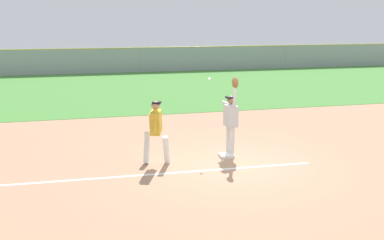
{
  "coord_description": "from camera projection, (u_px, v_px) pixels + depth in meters",
  "views": [
    {
      "loc": [
        -3.58,
        -10.64,
        3.86
      ],
      "look_at": [
        -0.86,
        0.92,
        1.05
      ],
      "focal_mm": 40.89,
      "sensor_mm": 36.0,
      "label": 1
    }
  ],
  "objects": [
    {
      "name": "ground_plane",
      "position": [
        231.0,
        164.0,
        11.77
      ],
      "size": [
        68.48,
        68.48,
        0.0
      ],
      "primitive_type": "plane",
      "color": "tan"
    },
    {
      "name": "outfield_grass",
      "position": [
        155.0,
        87.0,
        24.58
      ],
      "size": [
        44.77,
        14.19,
        0.01
      ],
      "primitive_type": "cube",
      "color": "#478438",
      "rests_on": "ground_plane"
    },
    {
      "name": "chalk_foul_line",
      "position": [
        81.0,
        180.0,
        10.62
      ],
      "size": [
        12.0,
        0.36,
        0.01
      ],
      "primitive_type": "cube",
      "rotation": [
        0.0,
        0.0,
        -0.02
      ],
      "color": "white",
      "rests_on": "ground_plane"
    },
    {
      "name": "first_base",
      "position": [
        226.0,
        155.0,
        12.36
      ],
      "size": [
        0.39,
        0.39,
        0.08
      ],
      "primitive_type": "cube",
      "rotation": [
        0.0,
        0.0,
        -0.02
      ],
      "color": "white",
      "rests_on": "ground_plane"
    },
    {
      "name": "fielder",
      "position": [
        231.0,
        117.0,
        12.27
      ],
      "size": [
        0.32,
        0.9,
        2.28
      ],
      "rotation": [
        0.0,
        0.0,
        3.29
      ],
      "color": "silver",
      "rests_on": "ground_plane"
    },
    {
      "name": "runner",
      "position": [
        156.0,
        128.0,
        11.55
      ],
      "size": [
        0.76,
        0.83,
        1.72
      ],
      "rotation": [
        0.0,
        0.0,
        -0.33
      ],
      "color": "white",
      "rests_on": "ground_plane"
    },
    {
      "name": "baseball",
      "position": [
        209.0,
        79.0,
        12.29
      ],
      "size": [
        0.07,
        0.07,
        0.07
      ],
      "primitive_type": "sphere",
      "color": "white"
    },
    {
      "name": "outfield_fence",
      "position": [
        140.0,
        60.0,
        31.1
      ],
      "size": [
        44.85,
        0.08,
        1.76
      ],
      "color": "#93999E",
      "rests_on": "ground_plane"
    },
    {
      "name": "parked_car_silver",
      "position": [
        41.0,
        61.0,
        32.68
      ],
      "size": [
        4.51,
        2.33,
        1.25
      ],
      "rotation": [
        0.0,
        0.0,
        0.06
      ],
      "color": "#B7B7BC",
      "rests_on": "ground_plane"
    },
    {
      "name": "parked_car_blue",
      "position": [
        115.0,
        59.0,
        34.02
      ],
      "size": [
        4.49,
        2.28,
        1.25
      ],
      "rotation": [
        0.0,
        0.0,
        -0.05
      ],
      "color": "#23389E",
      "rests_on": "ground_plane"
    },
    {
      "name": "parked_car_tan",
      "position": [
        176.0,
        58.0,
        35.03
      ],
      "size": [
        4.56,
        2.45,
        1.25
      ],
      "rotation": [
        0.0,
        0.0,
        -0.1
      ],
      "color": "tan",
      "rests_on": "ground_plane"
    },
    {
      "name": "parked_car_green",
      "position": [
        240.0,
        56.0,
        36.32
      ],
      "size": [
        4.51,
        2.34,
        1.25
      ],
      "rotation": [
        0.0,
        0.0,
        -0.06
      ],
      "color": "#1E6B33",
      "rests_on": "ground_plane"
    }
  ]
}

